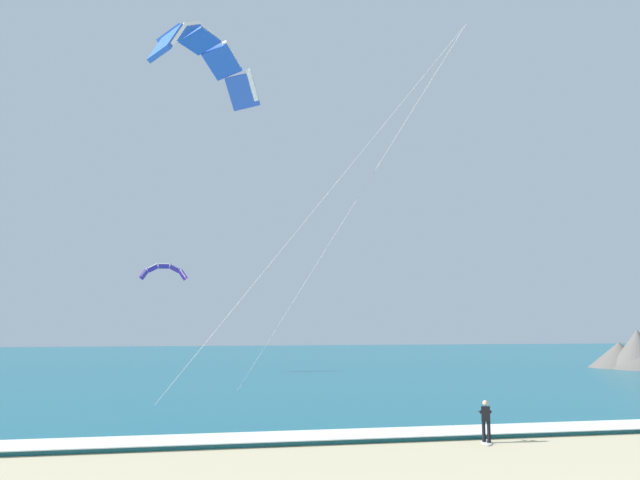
{
  "coord_description": "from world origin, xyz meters",
  "views": [
    {
      "loc": [
        -11.13,
        -13.63,
        4.7
      ],
      "look_at": [
        -5.05,
        16.33,
        8.72
      ],
      "focal_mm": 36.48,
      "sensor_mm": 36.0,
      "label": 1
    }
  ],
  "objects_px": {
    "kite_primary": "(205,55)",
    "kitesurfer": "(486,419)",
    "surfboard": "(487,442)",
    "kite_distant": "(164,270)"
  },
  "relations": [
    {
      "from": "surfboard",
      "to": "kitesurfer",
      "type": "relative_size",
      "value": 0.87
    },
    {
      "from": "kite_primary",
      "to": "kite_distant",
      "type": "bearing_deg",
      "value": 95.35
    },
    {
      "from": "surfboard",
      "to": "kite_distant",
      "type": "height_order",
      "value": "kite_distant"
    },
    {
      "from": "kite_primary",
      "to": "kitesurfer",
      "type": "bearing_deg",
      "value": -35.25
    },
    {
      "from": "surfboard",
      "to": "kite_primary",
      "type": "relative_size",
      "value": 0.08
    },
    {
      "from": "surfboard",
      "to": "kite_primary",
      "type": "xyz_separation_m",
      "value": [
        -11.37,
        8.06,
        18.78
      ]
    },
    {
      "from": "kitesurfer",
      "to": "kite_primary",
      "type": "height_order",
      "value": "kite_primary"
    },
    {
      "from": "surfboard",
      "to": "kitesurfer",
      "type": "xyz_separation_m",
      "value": [
        0.01,
        0.02,
        0.91
      ]
    },
    {
      "from": "surfboard",
      "to": "kite_distant",
      "type": "relative_size",
      "value": 0.32
    },
    {
      "from": "kitesurfer",
      "to": "kite_distant",
      "type": "height_order",
      "value": "kite_distant"
    }
  ]
}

